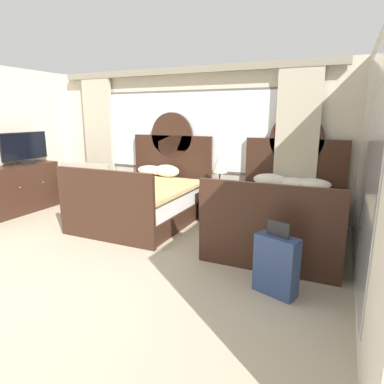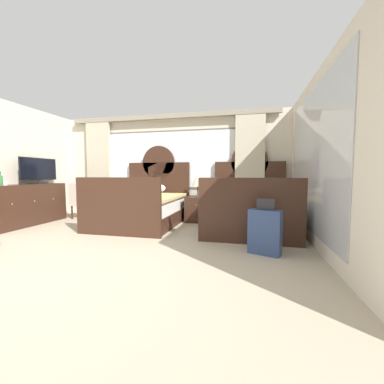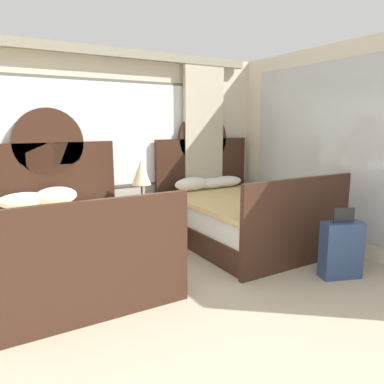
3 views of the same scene
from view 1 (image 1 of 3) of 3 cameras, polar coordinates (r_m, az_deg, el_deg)
The scene contains 13 objects.
ground_plane at distance 3.90m, azimuth -26.49°, elevation -16.21°, with size 24.00×24.00×0.00m, color tan.
wall_back_window at distance 6.48m, azimuth -0.86°, elevation 9.48°, with size 6.04×0.22×2.70m.
wall_right_mirror at distance 3.71m, azimuth 28.71°, elevation 4.25°, with size 0.08×4.39×2.70m.
bed_near_window at distance 5.83m, azimuth -8.00°, elevation -1.24°, with size 1.67×2.16×1.88m.
bed_near_mirror at distance 5.02m, azimuth 15.32°, elevation -3.90°, with size 1.67×2.16×1.88m.
nightstand_between_beds at distance 5.86m, azimuth 4.88°, elevation -1.98°, with size 0.58×0.60×0.60m.
table_lamp_on_nightstand at distance 5.80m, azimuth 4.84°, elevation 4.99°, with size 0.27×0.27×0.59m.
book_on_nightstand at distance 5.66m, azimuth 5.20°, elevation 0.75°, with size 0.18×0.26×0.03m.
dresser_minibar at distance 6.98m, azimuth -28.81°, elevation 0.17°, with size 0.53×1.86×0.91m.
tv_flatscreen at distance 7.08m, azimuth -26.91°, elevation 6.83°, with size 0.20×0.99×0.60m.
armchair_by_window_left at distance 6.85m, azimuth -15.64°, elevation 1.40°, with size 0.66×0.66×0.90m.
armchair_by_window_centre at distance 7.20m, azimuth -18.88°, elevation 1.73°, with size 0.67×0.67×0.90m.
suitcase_on_floor at distance 3.58m, azimuth 14.31°, elevation -12.09°, with size 0.48×0.33×0.79m.
Camera 1 is at (2.77, -2.05, 1.82)m, focal length 30.91 mm.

